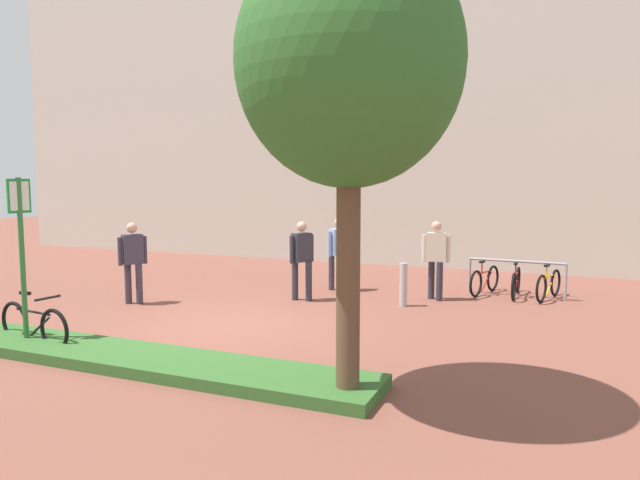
{
  "coord_description": "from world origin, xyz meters",
  "views": [
    {
      "loc": [
        5.39,
        -8.64,
        2.58
      ],
      "look_at": [
        0.83,
        2.29,
        1.36
      ],
      "focal_mm": 32.18,
      "sensor_mm": 36.0,
      "label": 1
    }
  ],
  "objects": [
    {
      "name": "ground_plane",
      "position": [
        0.0,
        0.0,
        0.0
      ],
      "size": [
        60.0,
        60.0,
        0.0
      ],
      "primitive_type": "plane",
      "color": "brown"
    },
    {
      "name": "building_facade",
      "position": [
        0.0,
        8.88,
        5.0
      ],
      "size": [
        28.0,
        1.2,
        10.0
      ],
      "primitive_type": "cube",
      "color": "beige",
      "rests_on": "ground"
    },
    {
      "name": "planter_strip",
      "position": [
        0.03,
        -2.37,
        0.08
      ],
      "size": [
        7.0,
        1.1,
        0.16
      ],
      "primitive_type": "cube",
      "color": "#336028",
      "rests_on": "ground"
    },
    {
      "name": "tree_sidewalk",
      "position": [
        3.16,
        -2.45,
        3.89
      ],
      "size": [
        2.58,
        2.58,
        5.33
      ],
      "color": "brown",
      "rests_on": "ground"
    },
    {
      "name": "parking_sign_post",
      "position": [
        -2.18,
        -2.37,
        1.71
      ],
      "size": [
        0.09,
        0.36,
        2.64
      ],
      "color": "#2D7238",
      "rests_on": "ground"
    },
    {
      "name": "bike_at_sign",
      "position": [
        -2.12,
        -2.27,
        0.35
      ],
      "size": [
        1.67,
        0.42,
        0.86
      ],
      "color": "black",
      "rests_on": "ground"
    },
    {
      "name": "bike_rack_cluster",
      "position": [
        4.57,
        4.74,
        0.35
      ],
      "size": [
        2.11,
        1.57,
        0.83
      ],
      "color": "#99999E",
      "rests_on": "ground"
    },
    {
      "name": "bollard_steel",
      "position": [
        2.48,
        2.79,
        0.45
      ],
      "size": [
        0.16,
        0.16,
        0.9
      ],
      "primitive_type": "cylinder",
      "color": "#ADADB2",
      "rests_on": "ground"
    },
    {
      "name": "person_casual_tan",
      "position": [
        2.97,
        3.69,
        0.98
      ],
      "size": [
        0.6,
        0.3,
        1.72
      ],
      "color": "#2D2D38",
      "rests_on": "ground"
    },
    {
      "name": "person_suited_navy",
      "position": [
        -2.83,
        0.83,
        0.98
      ],
      "size": [
        0.41,
        0.53,
        1.72
      ],
      "color": "#383342",
      "rests_on": "ground"
    },
    {
      "name": "person_suited_dark",
      "position": [
        0.31,
        2.5,
        0.98
      ],
      "size": [
        0.46,
        0.54,
        1.72
      ],
      "color": "#2D2D38",
      "rests_on": "ground"
    },
    {
      "name": "person_shirt_blue",
      "position": [
        0.65,
        3.86,
        0.98
      ],
      "size": [
        0.51,
        0.52,
        1.72
      ],
      "color": "#383342",
      "rests_on": "ground"
    }
  ]
}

